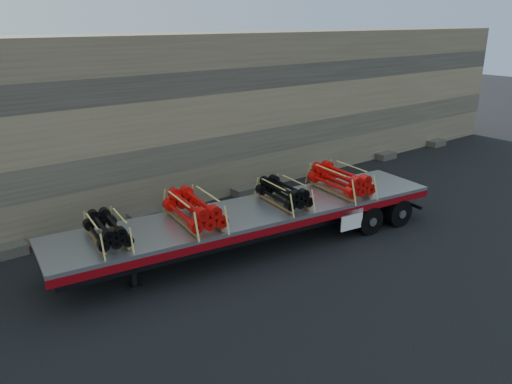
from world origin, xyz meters
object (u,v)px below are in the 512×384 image
Objects in this scene: trailer at (255,228)px; bundle_midrear at (284,193)px; bundle_front at (107,230)px; bundle_midfront at (194,210)px; bundle_rear at (340,180)px.

bundle_midrear is at bearing 0.00° from trailer.
bundle_front is at bearing 180.00° from bundle_midrear.
bundle_midfront is at bearing 180.00° from bundle_midrear.
bundle_midrear is 2.56m from bundle_rear.
bundle_midfront is 3.43m from bundle_midrear.
trailer is at bearing -180.00° from bundle_midrear.
trailer is 5.12m from bundle_front.
bundle_rear is at bearing 0.00° from bundle_midfront.
bundle_midfront reaches higher than trailer.
bundle_rear is at bearing 0.00° from trailer.
bundle_front is 8.74m from bundle_rear.
bundle_front is at bearing 180.00° from trailer.
trailer is 3.89m from bundle_rear.
trailer is 5.77× the size of bundle_midfront.
bundle_midrear is (3.40, -0.44, -0.05)m from bundle_midfront.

